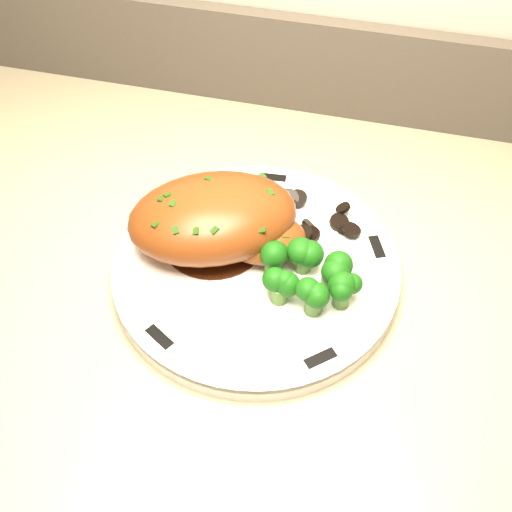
# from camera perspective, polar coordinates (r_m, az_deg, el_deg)

# --- Properties ---
(plate) EXTENTS (0.29, 0.29, 0.02)m
(plate) POSITION_cam_1_polar(r_m,az_deg,el_deg) (0.63, 0.00, -1.14)
(plate) COLOR white
(plate) RESTS_ON counter
(rim_accent_0) EXTENTS (0.02, 0.03, 0.00)m
(rim_accent_0) POSITION_cam_1_polar(r_m,az_deg,el_deg) (0.64, 10.69, 0.79)
(rim_accent_0) COLOR black
(rim_accent_0) RESTS_ON plate
(rim_accent_1) EXTENTS (0.03, 0.01, 0.00)m
(rim_accent_1) POSITION_cam_1_polar(r_m,az_deg,el_deg) (0.70, 1.51, 6.98)
(rim_accent_1) COLOR black
(rim_accent_1) RESTS_ON plate
(rim_accent_2) EXTENTS (0.02, 0.03, 0.00)m
(rim_accent_2) POSITION_cam_1_polar(r_m,az_deg,el_deg) (0.67, -9.37, 3.07)
(rim_accent_2) COLOR black
(rim_accent_2) RESTS_ON plate
(rim_accent_3) EXTENTS (0.03, 0.02, 0.00)m
(rim_accent_3) POSITION_cam_1_polar(r_m,az_deg,el_deg) (0.58, -8.58, -7.15)
(rim_accent_3) COLOR black
(rim_accent_3) RESTS_ON plate
(rim_accent_4) EXTENTS (0.03, 0.03, 0.00)m
(rim_accent_4) POSITION_cam_1_polar(r_m,az_deg,el_deg) (0.56, 5.75, -9.04)
(rim_accent_4) COLOR black
(rim_accent_4) RESTS_ON plate
(gravy_pool) EXTENTS (0.10, 0.10, 0.00)m
(gravy_pool) POSITION_cam_1_polar(r_m,az_deg,el_deg) (0.64, -3.72, 1.48)
(gravy_pool) COLOR #361709
(gravy_pool) RESTS_ON plate
(chicken_breast) EXTENTS (0.20, 0.17, 0.06)m
(chicken_breast) POSITION_cam_1_polar(r_m,az_deg,el_deg) (0.62, -3.30, 3.21)
(chicken_breast) COLOR brown
(chicken_breast) RESTS_ON plate
(mushroom_pile) EXTENTS (0.09, 0.07, 0.02)m
(mushroom_pile) POSITION_cam_1_polar(r_m,az_deg,el_deg) (0.65, 4.28, 2.65)
(mushroom_pile) COLOR black
(mushroom_pile) RESTS_ON plate
(broccoli_florets) EXTENTS (0.09, 0.07, 0.04)m
(broccoli_florets) POSITION_cam_1_polar(r_m,az_deg,el_deg) (0.59, 4.55, -1.77)
(broccoli_florets) COLOR #4B7230
(broccoli_florets) RESTS_ON plate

